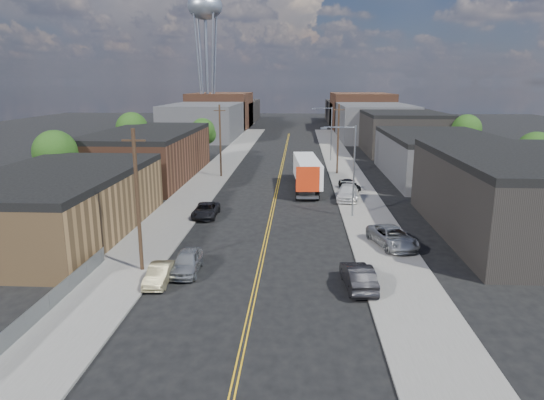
# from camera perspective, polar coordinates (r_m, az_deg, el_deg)

# --- Properties ---
(ground) EXTENTS (260.00, 260.00, 0.00)m
(ground) POSITION_cam_1_polar(r_m,az_deg,el_deg) (82.39, 1.32, 4.63)
(ground) COLOR black
(ground) RESTS_ON ground
(centerline) EXTENTS (0.32, 120.00, 0.01)m
(centerline) POSITION_cam_1_polar(r_m,az_deg,el_deg) (67.62, 0.88, 2.65)
(centerline) COLOR gold
(centerline) RESTS_ON ground
(sidewalk_left) EXTENTS (5.00, 140.00, 0.15)m
(sidewalk_left) POSITION_cam_1_polar(r_m,az_deg,el_deg) (68.65, -7.07, 2.77)
(sidewalk_left) COLOR slate
(sidewalk_left) RESTS_ON ground
(sidewalk_right) EXTENTS (5.00, 140.00, 0.15)m
(sidewalk_right) POSITION_cam_1_polar(r_m,az_deg,el_deg) (67.90, 8.93, 2.59)
(sidewalk_right) COLOR slate
(sidewalk_right) RESTS_ON ground
(warehouse_tan) EXTENTS (12.00, 22.00, 5.60)m
(warehouse_tan) POSITION_cam_1_polar(r_m,az_deg,el_deg) (45.58, -23.89, -0.35)
(warehouse_tan) COLOR brown
(warehouse_tan) RESTS_ON ground
(warehouse_brown) EXTENTS (12.00, 26.00, 6.60)m
(warehouse_brown) POSITION_cam_1_polar(r_m,az_deg,el_deg) (69.20, -14.27, 5.25)
(warehouse_brown) COLOR #543121
(warehouse_brown) RESTS_ON ground
(industrial_right_a) EXTENTS (14.00, 22.00, 7.10)m
(industrial_right_a) POSITION_cam_1_polar(r_m,az_deg,el_deg) (46.55, 27.62, 0.48)
(industrial_right_a) COLOR black
(industrial_right_a) RESTS_ON ground
(industrial_right_b) EXTENTS (14.00, 24.00, 6.10)m
(industrial_right_b) POSITION_cam_1_polar(r_m,az_deg,el_deg) (70.72, 19.10, 4.89)
(industrial_right_b) COLOR #373739
(industrial_right_b) RESTS_ON ground
(industrial_right_c) EXTENTS (14.00, 22.00, 7.60)m
(industrial_right_c) POSITION_cam_1_polar(r_m,az_deg,el_deg) (95.73, 14.99, 7.73)
(industrial_right_c) COLOR black
(industrial_right_c) RESTS_ON ground
(skyline_left_a) EXTENTS (16.00, 30.00, 8.00)m
(skyline_left_a) POSITION_cam_1_polar(r_m,az_deg,el_deg) (118.86, -7.89, 9.22)
(skyline_left_a) COLOR #373739
(skyline_left_a) RESTS_ON ground
(skyline_right_a) EXTENTS (16.00, 30.00, 8.00)m
(skyline_right_a) POSITION_cam_1_polar(r_m,az_deg,el_deg) (117.94, 11.81, 9.03)
(skyline_right_a) COLOR #373739
(skyline_right_a) RESTS_ON ground
(skyline_left_b) EXTENTS (16.00, 26.00, 10.00)m
(skyline_left_b) POSITION_cam_1_polar(r_m,az_deg,el_deg) (143.36, -5.98, 10.41)
(skyline_left_b) COLOR #543121
(skyline_left_b) RESTS_ON ground
(skyline_right_b) EXTENTS (16.00, 26.00, 10.00)m
(skyline_right_b) POSITION_cam_1_polar(r_m,az_deg,el_deg) (142.60, 10.36, 10.25)
(skyline_right_b) COLOR #543121
(skyline_right_b) RESTS_ON ground
(skyline_left_c) EXTENTS (16.00, 40.00, 7.00)m
(skyline_left_c) POSITION_cam_1_polar(r_m,az_deg,el_deg) (163.19, -4.84, 10.30)
(skyline_left_c) COLOR black
(skyline_left_c) RESTS_ON ground
(skyline_right_c) EXTENTS (16.00, 40.00, 7.00)m
(skyline_right_c) POSITION_cam_1_polar(r_m,az_deg,el_deg) (162.52, 9.49, 10.15)
(skyline_right_c) COLOR black
(skyline_right_c) RESTS_ON ground
(water_tower) EXTENTS (9.00, 9.00, 36.90)m
(water_tower) POSITION_cam_1_polar(r_m,az_deg,el_deg) (134.80, -7.88, 21.09)
(water_tower) COLOR gray
(water_tower) RESTS_ON ground
(streetlight_near) EXTENTS (3.39, 0.25, 9.00)m
(streetlight_near) POSITION_cam_1_polar(r_m,az_deg,el_deg) (47.19, 9.16, 4.23)
(streetlight_near) COLOR gray
(streetlight_near) RESTS_ON ground
(streetlight_far) EXTENTS (3.39, 0.25, 9.00)m
(streetlight_far) POSITION_cam_1_polar(r_m,az_deg,el_deg) (81.82, 6.72, 8.24)
(streetlight_far) COLOR gray
(streetlight_far) RESTS_ON ground
(utility_pole_left_near) EXTENTS (1.60, 0.26, 10.00)m
(utility_pole_left_near) POSITION_cam_1_polar(r_m,az_deg,el_deg) (34.07, -15.53, -0.04)
(utility_pole_left_near) COLOR black
(utility_pole_left_near) RESTS_ON ground
(utility_pole_left_far) EXTENTS (1.60, 0.26, 10.00)m
(utility_pole_left_far) POSITION_cam_1_polar(r_m,az_deg,el_deg) (67.66, -6.11, 6.98)
(utility_pole_left_far) COLOR black
(utility_pole_left_far) RESTS_ON ground
(utility_pole_right) EXTENTS (1.60, 0.26, 10.00)m
(utility_pole_right) POSITION_cam_1_polar(r_m,az_deg,el_deg) (69.97, 7.78, 7.15)
(utility_pole_right) COLOR black
(utility_pole_right) RESTS_ON ground
(chainlink_fence) EXTENTS (0.05, 16.00, 1.22)m
(chainlink_fence) POSITION_cam_1_polar(r_m,az_deg,el_deg) (31.12, -24.73, -10.86)
(chainlink_fence) COLOR slate
(chainlink_fence) RESTS_ON ground
(tree_left_near) EXTENTS (4.85, 4.76, 7.91)m
(tree_left_near) POSITION_cam_1_polar(r_m,az_deg,el_deg) (58.35, -24.07, 4.85)
(tree_left_near) COLOR black
(tree_left_near) RESTS_ON ground
(tree_left_mid) EXTENTS (5.10, 5.04, 8.37)m
(tree_left_mid) POSITION_cam_1_polar(r_m,az_deg,el_deg) (81.18, -16.10, 7.87)
(tree_left_mid) COLOR black
(tree_left_mid) RESTS_ON ground
(tree_left_far) EXTENTS (4.35, 4.20, 6.97)m
(tree_left_far) POSITION_cam_1_polar(r_m,az_deg,el_deg) (85.38, -8.10, 7.91)
(tree_left_far) COLOR black
(tree_left_far) RESTS_ON ground
(tree_right_near) EXTENTS (4.60, 4.48, 7.44)m
(tree_right_near) POSITION_cam_1_polar(r_m,az_deg,el_deg) (64.02, 28.60, 4.78)
(tree_right_near) COLOR black
(tree_right_near) RESTS_ON ground
(tree_right_far) EXTENTS (4.85, 4.76, 7.91)m
(tree_right_far) POSITION_cam_1_polar(r_m,az_deg,el_deg) (86.15, 21.93, 7.53)
(tree_right_far) COLOR black
(tree_right_far) RESTS_ON ground
(semi_truck) EXTENTS (3.48, 15.35, 3.97)m
(semi_truck) POSITION_cam_1_polar(r_m,az_deg,el_deg) (60.70, 4.12, 3.52)
(semi_truck) COLOR silver
(semi_truck) RESTS_ON ground
(car_left_a) EXTENTS (1.93, 4.57, 1.54)m
(car_left_a) POSITION_cam_1_polar(r_m,az_deg,el_deg) (34.47, -9.98, -7.18)
(car_left_a) COLOR #9DA1A2
(car_left_a) RESTS_ON ground
(car_left_b) EXTENTS (1.45, 3.92, 1.28)m
(car_left_b) POSITION_cam_1_polar(r_m,az_deg,el_deg) (33.06, -13.11, -8.50)
(car_left_b) COLOR #897F5A
(car_left_b) RESTS_ON ground
(car_left_c) EXTENTS (2.30, 4.91, 1.36)m
(car_left_c) POSITION_cam_1_polar(r_m,az_deg,el_deg) (48.09, -7.79, -1.21)
(car_left_c) COLOR black
(car_left_c) RESTS_ON ground
(car_right_oncoming) EXTENTS (2.09, 4.96, 1.59)m
(car_right_oncoming) POSITION_cam_1_polar(r_m,az_deg,el_deg) (31.96, 10.10, -8.83)
(car_right_oncoming) COLOR black
(car_right_oncoming) RESTS_ON ground
(car_right_lot_a) EXTENTS (3.95, 6.07, 1.55)m
(car_right_lot_a) POSITION_cam_1_polar(r_m,az_deg,el_deg) (39.92, 14.01, -4.23)
(car_right_lot_a) COLOR #979A9C
(car_right_lot_a) RESTS_ON sidewalk_right
(car_right_lot_b) EXTENTS (2.93, 5.75, 1.60)m
(car_right_lot_b) POSITION_cam_1_polar(r_m,az_deg,el_deg) (54.82, 8.91, 0.88)
(car_right_lot_b) COLOR silver
(car_right_lot_b) RESTS_ON sidewalk_right
(car_right_lot_c) EXTENTS (2.81, 4.09, 1.29)m
(car_right_lot_c) POSITION_cam_1_polar(r_m,az_deg,el_deg) (60.03, 9.11, 1.84)
(car_right_lot_c) COLOR black
(car_right_lot_c) RESTS_ON sidewalk_right
(car_ahead_truck) EXTENTS (2.57, 5.55, 1.54)m
(car_ahead_truck) POSITION_cam_1_polar(r_m,az_deg,el_deg) (70.99, 4.55, 3.76)
(car_ahead_truck) COLOR black
(car_ahead_truck) RESTS_ON ground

